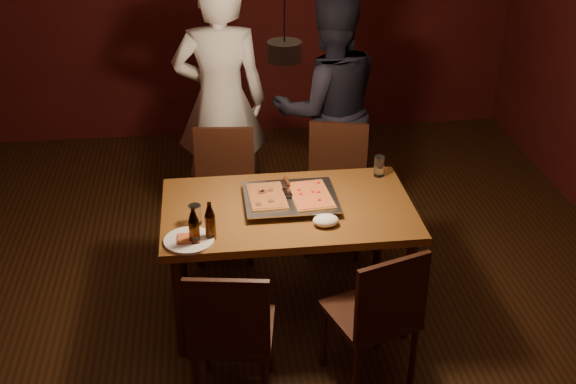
{
  "coord_description": "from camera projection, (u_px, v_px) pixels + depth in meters",
  "views": [
    {
      "loc": [
        -0.42,
        -3.59,
        2.89
      ],
      "look_at": [
        0.03,
        0.13,
        0.85
      ],
      "focal_mm": 45.0,
      "sensor_mm": 36.0,
      "label": 1
    }
  ],
  "objects": [
    {
      "name": "pizza_cheese",
      "position": [
        311.0,
        195.0,
        4.32
      ],
      "size": [
        0.26,
        0.38,
        0.02
      ],
      "primitive_type": "cube",
      "rotation": [
        0.0,
        0.0,
        0.08
      ],
      "color": "gold",
      "rests_on": "pizza_tray"
    },
    {
      "name": "chair_near_right",
      "position": [
        379.0,
        307.0,
        3.8
      ],
      "size": [
        0.53,
        0.53,
        0.49
      ],
      "rotation": [
        0.0,
        0.0,
        0.32
      ],
      "color": "#38190F",
      "rests_on": "floor"
    },
    {
      "name": "pendant_lamp",
      "position": [
        284.0,
        49.0,
        3.71
      ],
      "size": [
        0.18,
        0.18,
        1.1
      ],
      "color": "black",
      "rests_on": "ceiling"
    },
    {
      "name": "napkin",
      "position": [
        326.0,
        221.0,
        4.11
      ],
      "size": [
        0.15,
        0.12,
        0.06
      ],
      "primitive_type": "ellipsoid",
      "color": "white",
      "rests_on": "dining_table"
    },
    {
      "name": "diner_white",
      "position": [
        221.0,
        102.0,
        5.31
      ],
      "size": [
        0.7,
        0.47,
        1.87
      ],
      "primitive_type": "imported",
      "rotation": [
        0.0,
        0.0,
        3.1
      ],
      "color": "silver",
      "rests_on": "floor"
    },
    {
      "name": "beer_bottle_b",
      "position": [
        210.0,
        221.0,
        3.95
      ],
      "size": [
        0.06,
        0.06,
        0.23
      ],
      "color": "black",
      "rests_on": "dining_table"
    },
    {
      "name": "room_shell",
      "position": [
        285.0,
        114.0,
        3.88
      ],
      "size": [
        6.0,
        6.0,
        6.0
      ],
      "color": "#39200F",
      "rests_on": "ground"
    },
    {
      "name": "plate_slice",
      "position": [
        189.0,
        240.0,
        3.97
      ],
      "size": [
        0.28,
        0.28,
        0.03
      ],
      "color": "white",
      "rests_on": "dining_table"
    },
    {
      "name": "beer_bottle_a",
      "position": [
        194.0,
        226.0,
        3.9
      ],
      "size": [
        0.06,
        0.06,
        0.22
      ],
      "color": "black",
      "rests_on": "dining_table"
    },
    {
      "name": "diner_dark",
      "position": [
        328.0,
        109.0,
        5.34
      ],
      "size": [
        0.91,
        0.74,
        1.75
      ],
      "primitive_type": "imported",
      "rotation": [
        0.0,
        0.0,
        3.24
      ],
      "color": "black",
      "rests_on": "floor"
    },
    {
      "name": "water_glass_left",
      "position": [
        195.0,
        214.0,
        4.11
      ],
      "size": [
        0.07,
        0.07,
        0.12
      ],
      "primitive_type": "cylinder",
      "color": "silver",
      "rests_on": "dining_table"
    },
    {
      "name": "spatula",
      "position": [
        291.0,
        192.0,
        4.34
      ],
      "size": [
        0.11,
        0.25,
        0.04
      ],
      "primitive_type": null,
      "rotation": [
        0.0,
        0.0,
        0.09
      ],
      "color": "silver",
      "rests_on": "pizza_tray"
    },
    {
      "name": "chair_near_left",
      "position": [
        231.0,
        326.0,
        3.67
      ],
      "size": [
        0.48,
        0.48,
        0.49
      ],
      "rotation": [
        0.0,
        0.0,
        -0.16
      ],
      "color": "#38190F",
      "rests_on": "floor"
    },
    {
      "name": "chair_far_left",
      "position": [
        224.0,
        181.0,
        5.07
      ],
      "size": [
        0.46,
        0.46,
        0.49
      ],
      "rotation": [
        0.0,
        0.0,
        3.05
      ],
      "color": "#38190F",
      "rests_on": "floor"
    },
    {
      "name": "pizza_meat",
      "position": [
        267.0,
        196.0,
        4.31
      ],
      "size": [
        0.23,
        0.35,
        0.02
      ],
      "primitive_type": "cube",
      "rotation": [
        0.0,
        0.0,
        0.04
      ],
      "color": "maroon",
      "rests_on": "pizza_tray"
    },
    {
      "name": "dining_table",
      "position": [
        288.0,
        217.0,
        4.35
      ],
      "size": [
        1.5,
        0.9,
        0.75
      ],
      "color": "brown",
      "rests_on": "floor"
    },
    {
      "name": "chair_far_right",
      "position": [
        336.0,
        175.0,
        5.14
      ],
      "size": [
        0.52,
        0.52,
        0.49
      ],
      "rotation": [
        0.0,
        0.0,
        2.87
      ],
      "color": "#38190F",
      "rests_on": "floor"
    },
    {
      "name": "pizza_tray",
      "position": [
        290.0,
        200.0,
        4.34
      ],
      "size": [
        0.57,
        0.48,
        0.05
      ],
      "primitive_type": "cube",
      "rotation": [
        0.0,
        0.0,
        0.05
      ],
      "color": "silver",
      "rests_on": "dining_table"
    },
    {
      "name": "water_glass_right",
      "position": [
        379.0,
        166.0,
        4.63
      ],
      "size": [
        0.07,
        0.07,
        0.14
      ],
      "primitive_type": "cylinder",
      "color": "silver",
      "rests_on": "dining_table"
    }
  ]
}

